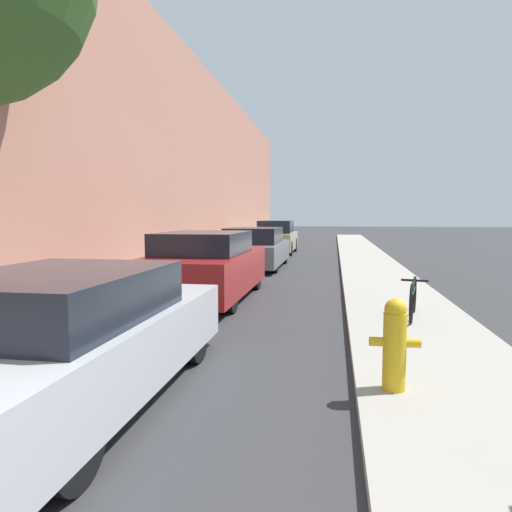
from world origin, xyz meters
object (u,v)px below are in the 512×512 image
parked_car_grey (255,249)px  bicycle (413,298)px  parked_car_silver (68,339)px  fire_hydrant (395,343)px  parked_car_red (206,266)px  parked_car_champagne (276,238)px

parked_car_grey → bicycle: size_ratio=3.06×
parked_car_silver → bicycle: parked_car_silver is taller
parked_car_silver → parked_car_grey: bearing=91.0°
parked_car_silver → bicycle: bearing=45.6°
parked_car_grey → parked_car_silver: bearing=-89.0°
parked_car_silver → fire_hydrant: size_ratio=4.86×
parked_car_red → parked_car_grey: 5.97m
fire_hydrant → bicycle: size_ratio=0.59×
fire_hydrant → bicycle: 3.35m
parked_car_champagne → bicycle: bearing=-73.9°
parked_car_red → parked_car_champagne: size_ratio=1.10×
parked_car_silver → fire_hydrant: parked_car_silver is taller
parked_car_silver → fire_hydrant: 3.08m
fire_hydrant → bicycle: bearing=78.0°
parked_car_silver → parked_car_champagne: size_ratio=1.06×
parked_car_red → bicycle: (3.95, -1.72, -0.25)m
parked_car_grey → fire_hydrant: (3.23, -10.96, -0.07)m
parked_car_silver → parked_car_grey: 11.50m
parked_car_grey → fire_hydrant: parked_car_grey is taller
parked_car_grey → fire_hydrant: size_ratio=5.20×
parked_car_red → bicycle: 4.32m
parked_car_grey → bicycle: 8.64m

